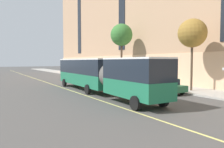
{
  "coord_description": "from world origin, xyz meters",
  "views": [
    {
      "loc": [
        -11.15,
        -13.6,
        3.32
      ],
      "look_at": [
        2.02,
        8.67,
        1.8
      ],
      "focal_mm": 35.0,
      "sensor_mm": 36.0,
      "label": 1
    }
  ],
  "objects_px": {
    "parked_car_green_0": "(166,86)",
    "parked_car_black_1": "(79,74)",
    "parked_car_silver_3": "(93,76)",
    "street_tree_far_uptown": "(122,35)",
    "city_bus": "(98,73)",
    "street_tree_mid_block": "(192,33)"
  },
  "relations": [
    {
      "from": "parked_car_silver_3",
      "to": "city_bus",
      "type": "bearing_deg",
      "value": -113.74
    },
    {
      "from": "city_bus",
      "to": "street_tree_mid_block",
      "type": "distance_m",
      "value": 10.94
    },
    {
      "from": "street_tree_far_uptown",
      "to": "parked_car_silver_3",
      "type": "bearing_deg",
      "value": 129.66
    },
    {
      "from": "city_bus",
      "to": "parked_car_silver_3",
      "type": "xyz_separation_m",
      "value": [
        6.07,
        13.79,
        -1.3
      ]
    },
    {
      "from": "street_tree_mid_block",
      "to": "parked_car_black_1",
      "type": "bearing_deg",
      "value": 97.65
    },
    {
      "from": "city_bus",
      "to": "parked_car_green_0",
      "type": "distance_m",
      "value": 7.12
    },
    {
      "from": "street_tree_mid_block",
      "to": "city_bus",
      "type": "bearing_deg",
      "value": 156.74
    },
    {
      "from": "parked_car_black_1",
      "to": "parked_car_silver_3",
      "type": "bearing_deg",
      "value": -89.47
    },
    {
      "from": "city_bus",
      "to": "street_tree_far_uptown",
      "type": "height_order",
      "value": "street_tree_far_uptown"
    },
    {
      "from": "parked_car_black_1",
      "to": "street_tree_far_uptown",
      "type": "height_order",
      "value": "street_tree_far_uptown"
    },
    {
      "from": "city_bus",
      "to": "street_tree_far_uptown",
      "type": "xyz_separation_m",
      "value": [
        9.28,
        9.92,
        5.43
      ]
    },
    {
      "from": "parked_car_green_0",
      "to": "street_tree_far_uptown",
      "type": "xyz_separation_m",
      "value": [
        3.24,
        13.46,
        6.73
      ]
    },
    {
      "from": "parked_car_silver_3",
      "to": "street_tree_mid_block",
      "type": "relative_size",
      "value": 0.62
    },
    {
      "from": "city_bus",
      "to": "street_tree_mid_block",
      "type": "bearing_deg",
      "value": -23.26
    },
    {
      "from": "parked_car_green_0",
      "to": "street_tree_mid_block",
      "type": "bearing_deg",
      "value": -7.84
    },
    {
      "from": "parked_car_silver_3",
      "to": "street_tree_far_uptown",
      "type": "height_order",
      "value": "street_tree_far_uptown"
    },
    {
      "from": "street_tree_mid_block",
      "to": "parked_car_silver_3",
      "type": "bearing_deg",
      "value": 100.23
    },
    {
      "from": "parked_car_black_1",
      "to": "street_tree_far_uptown",
      "type": "bearing_deg",
      "value": -72.59
    },
    {
      "from": "city_bus",
      "to": "street_tree_mid_block",
      "type": "xyz_separation_m",
      "value": [
        9.28,
        -3.99,
        4.21
      ]
    },
    {
      "from": "parked_car_silver_3",
      "to": "parked_car_black_1",
      "type": "bearing_deg",
      "value": 90.53
    },
    {
      "from": "parked_car_silver_3",
      "to": "street_tree_far_uptown",
      "type": "relative_size",
      "value": 0.52
    },
    {
      "from": "parked_car_green_0",
      "to": "parked_car_black_1",
      "type": "relative_size",
      "value": 0.91
    }
  ]
}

